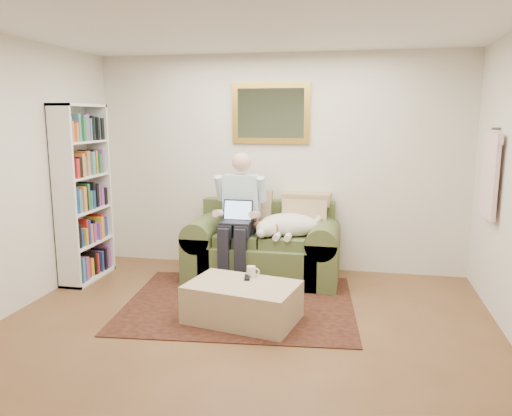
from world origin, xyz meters
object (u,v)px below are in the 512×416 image
(bookshelf, at_px, (83,194))
(laptop, at_px, (237,216))
(seated_man, at_px, (238,218))
(ottoman, at_px, (243,302))
(sleeping_dog, at_px, (289,225))
(sofa, at_px, (263,253))
(coffee_mug, at_px, (251,271))

(bookshelf, bearing_deg, laptop, 6.57)
(seated_man, xyz_separation_m, ottoman, (0.31, -1.12, -0.55))
(sleeping_dog, bearing_deg, sofa, 164.26)
(bookshelf, bearing_deg, seated_man, 8.73)
(coffee_mug, height_order, bookshelf, bookshelf)
(laptop, relative_size, bookshelf, 0.17)
(laptop, xyz_separation_m, ottoman, (0.31, -1.05, -0.59))
(sleeping_dog, height_order, bookshelf, bookshelf)
(seated_man, bearing_deg, ottoman, -74.60)
(seated_man, height_order, bookshelf, bookshelf)
(sofa, height_order, bookshelf, bookshelf)
(sofa, bearing_deg, seated_man, -148.55)
(laptop, bearing_deg, ottoman, -73.67)
(laptop, distance_m, ottoman, 1.24)
(bookshelf, bearing_deg, ottoman, -22.45)
(seated_man, bearing_deg, sleeping_dog, 7.13)
(laptop, relative_size, ottoman, 0.34)
(coffee_mug, bearing_deg, sofa, 94.46)
(laptop, bearing_deg, bookshelf, -173.43)
(sleeping_dog, bearing_deg, seated_man, -172.87)
(sofa, relative_size, sleeping_dog, 2.43)
(coffee_mug, bearing_deg, ottoman, -98.99)
(ottoman, relative_size, coffee_mug, 9.83)
(seated_man, distance_m, sleeping_dog, 0.58)
(seated_man, xyz_separation_m, bookshelf, (-1.75, -0.27, 0.27))
(sleeping_dog, bearing_deg, bookshelf, -171.66)
(seated_man, distance_m, coffee_mug, 1.01)
(seated_man, xyz_separation_m, sleeping_dog, (0.57, 0.07, -0.07))
(seated_man, height_order, laptop, seated_man)
(seated_man, distance_m, bookshelf, 1.79)
(sleeping_dog, height_order, coffee_mug, sleeping_dog)
(sofa, distance_m, laptop, 0.58)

